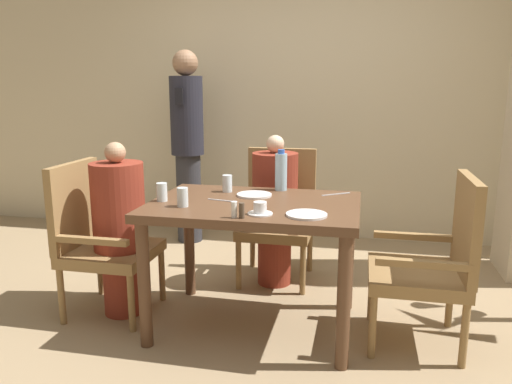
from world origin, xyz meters
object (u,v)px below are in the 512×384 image
chair_right_side (435,259)px  plate_main_right (254,195)px  diner_in_far_chair (275,209)px  glass_tall_mid (227,183)px  chair_left_side (98,236)px  glass_tall_far (162,192)px  plate_main_left (307,215)px  glass_tall_near (183,197)px  diner_in_left_chair (120,228)px  teacup_with_saucer (260,209)px  chair_far_side (278,212)px  water_bottle (281,171)px  standing_host (187,141)px

chair_right_side → plate_main_right: (-1.03, 0.16, 0.27)m
diner_in_far_chair → glass_tall_mid: diner_in_far_chair is taller
chair_left_side → glass_tall_far: size_ratio=8.98×
chair_left_side → plate_main_left: (1.32, -0.24, 0.27)m
plate_main_right → glass_tall_near: bearing=-133.1°
glass_tall_mid → chair_left_side: bearing=-162.8°
plate_main_left → glass_tall_mid: bearing=139.0°
diner_in_left_chair → glass_tall_far: diner_in_left_chair is taller
teacup_with_saucer → glass_tall_mid: (-0.31, 0.50, 0.03)m
plate_main_left → diner_in_left_chair: bearing=168.4°
chair_far_side → glass_tall_near: 1.12m
water_bottle → glass_tall_near: water_bottle is taller
plate_main_right → glass_tall_mid: glass_tall_mid is taller
water_bottle → plate_main_left: bearing=-68.8°
chair_far_side → teacup_with_saucer: chair_far_side is taller
chair_far_side → glass_tall_near: bearing=-109.7°
diner_in_left_chair → diner_in_far_chair: (0.85, 0.68, -0.00)m
teacup_with_saucer → glass_tall_far: bearing=164.1°
plate_main_right → diner_in_far_chair: bearing=86.0°
chair_left_side → plate_main_left: bearing=-10.3°
diner_in_left_chair → chair_right_side: size_ratio=1.14×
chair_far_side → plate_main_right: 0.72m
plate_main_right → water_bottle: size_ratio=0.82×
chair_far_side → chair_right_side: same height
diner_in_left_chair → plate_main_left: bearing=-11.6°
glass_tall_near → glass_tall_mid: 0.45m
chair_far_side → plate_main_left: (0.33, -1.07, 0.27)m
diner_in_far_chair → water_bottle: 0.47m
diner_in_far_chair → standing_host: standing_host is taller
diner_in_far_chair → glass_tall_near: bearing=-112.8°
chair_left_side → diner_in_left_chair: (0.15, 0.00, 0.06)m
chair_right_side → standing_host: size_ratio=0.56×
chair_right_side → teacup_with_saucer: size_ratio=7.23×
plate_main_left → glass_tall_near: glass_tall_near is taller
plate_main_right → glass_tall_near: (-0.33, -0.35, 0.05)m
water_bottle → teacup_with_saucer: bearing=-90.6°
chair_left_side → chair_far_side: size_ratio=1.00×
diner_in_far_chair → teacup_with_saucer: 0.97m
teacup_with_saucer → glass_tall_mid: size_ratio=1.24×
chair_right_side → standing_host: 2.50m
diner_in_left_chair → glass_tall_near: bearing=-21.1°
plate_main_right → teacup_with_saucer: teacup_with_saucer is taller
plate_main_left → glass_tall_near: bearing=175.6°
plate_main_left → water_bottle: water_bottle is taller
chair_left_side → plate_main_left: size_ratio=4.50×
standing_host → plate_main_right: (0.91, -1.35, -0.15)m
chair_far_side → standing_host: standing_host is taller
chair_far_side → chair_right_side: 1.30m
chair_right_side → standing_host: (-1.94, 1.51, 0.43)m
diner_in_far_chair → chair_left_side: bearing=-145.9°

